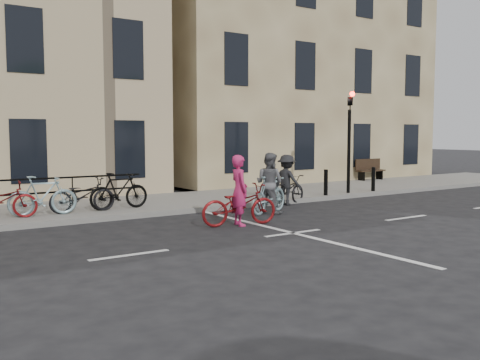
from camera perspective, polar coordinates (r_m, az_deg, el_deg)
ground at (r=12.47m, az=5.66°, el=-5.67°), size 120.00×120.00×0.00m
sidewalk at (r=16.05m, az=-19.88°, el=-3.28°), size 46.00×4.00×0.15m
building_east at (r=28.30m, az=2.93°, el=12.80°), size 14.00×10.00×12.00m
traffic_light at (r=19.66m, az=11.59°, el=5.33°), size 0.18×0.30×3.90m
bollard_east at (r=18.83m, az=9.14°, el=-0.26°), size 0.14×0.14×0.90m
bollard_west at (r=20.54m, az=14.03°, el=0.09°), size 0.14×0.14×0.90m
bench at (r=25.53m, az=13.63°, el=1.20°), size 1.60×0.41×0.97m
parked_bikes at (r=14.85m, az=-22.47°, el=-1.79°), size 7.25×1.23×1.05m
cyclist_pink at (r=13.36m, az=-0.08°, el=-2.27°), size 2.08×1.04×1.77m
cyclist_grey at (r=15.36m, az=3.14°, el=-0.97°), size 1.87×1.17×1.75m
cyclist_dark at (r=17.23m, az=5.00°, el=-0.57°), size 1.93×1.17×1.62m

